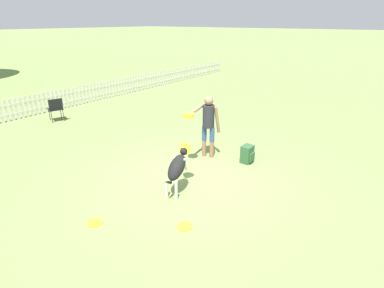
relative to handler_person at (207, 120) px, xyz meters
The scene contains 8 objects.
ground_plane 1.50m from the handler_person, 158.28° to the right, with size 240.00×240.00×0.00m, color olive.
handler_person is the anchor object (origin of this frame).
leaping_dog 1.78m from the handler_person, 164.32° to the right, with size 1.04×0.47×0.89m.
frisbee_near_handler 2.92m from the handler_person, 152.42° to the right, with size 0.25×0.25×0.02m.
frisbee_near_dog 3.43m from the handler_person, behind, with size 0.25×0.25×0.02m.
backpack_on_grass 1.24m from the handler_person, 69.77° to the right, with size 0.29×0.27×0.42m.
picket_fence 6.97m from the handler_person, 98.96° to the left, with size 24.89×0.04×0.75m.
folding_chair_center 5.68m from the handler_person, 97.15° to the left, with size 0.55×0.56×0.78m.
Camera 1 is at (-4.49, -3.39, 3.15)m, focal length 28.00 mm.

